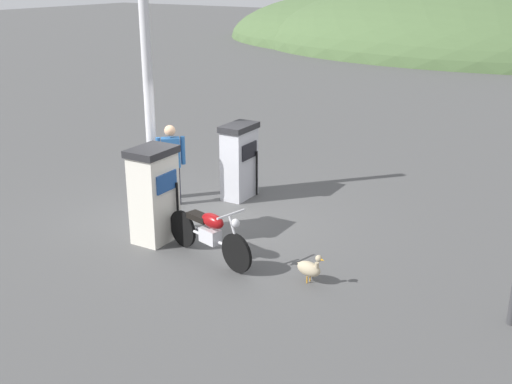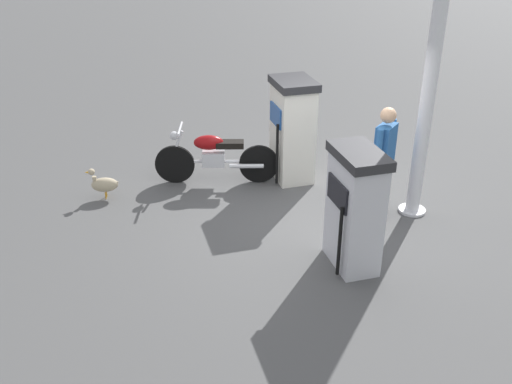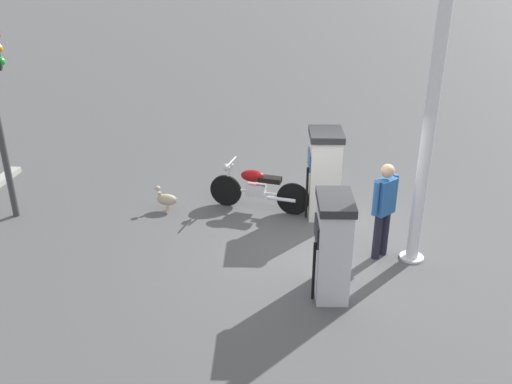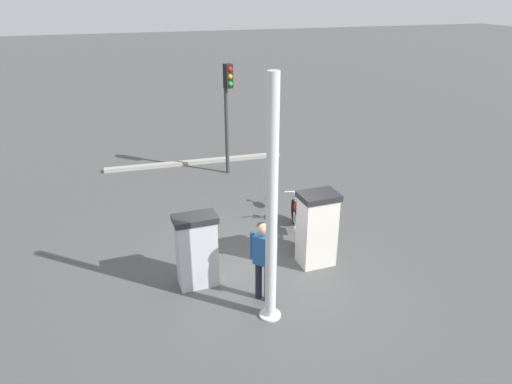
{
  "view_description": "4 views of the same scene",
  "coord_description": "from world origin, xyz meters",
  "px_view_note": "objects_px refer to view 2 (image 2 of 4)",
  "views": [
    {
      "loc": [
        6.8,
        -8.94,
        4.51
      ],
      "look_at": [
        1.19,
        -0.2,
        0.83
      ],
      "focal_mm": 44.12,
      "sensor_mm": 36.0,
      "label": 1
    },
    {
      "loc": [
        2.43,
        7.01,
        4.17
      ],
      "look_at": [
        0.88,
        0.59,
        0.79
      ],
      "focal_mm": 40.33,
      "sensor_mm": 36.0,
      "label": 2
    },
    {
      "loc": [
        0.47,
        8.27,
        4.78
      ],
      "look_at": [
        1.01,
        -0.05,
        1.0
      ],
      "focal_mm": 38.51,
      "sensor_mm": 36.0,
      "label": 3
    },
    {
      "loc": [
        -8.13,
        2.63,
        5.59
      ],
      "look_at": [
        1.44,
        -0.46,
        1.14
      ],
      "focal_mm": 32.45,
      "sensor_mm": 36.0,
      "label": 4
    }
  ],
  "objects_px": {
    "fuel_pump_far": "(355,209)",
    "motorcycle_near_pump": "(215,155)",
    "attendant_person": "(384,155)",
    "canopy_support_pole": "(432,69)",
    "wandering_duck": "(104,184)",
    "fuel_pump_near": "(292,130)"
  },
  "relations": [
    {
      "from": "fuel_pump_far",
      "to": "motorcycle_near_pump",
      "type": "relative_size",
      "value": 0.79
    },
    {
      "from": "attendant_person",
      "to": "canopy_support_pole",
      "type": "distance_m",
      "value": 1.33
    },
    {
      "from": "wandering_duck",
      "to": "motorcycle_near_pump",
      "type": "bearing_deg",
      "value": -175.27
    },
    {
      "from": "fuel_pump_near",
      "to": "canopy_support_pole",
      "type": "relative_size",
      "value": 0.37
    },
    {
      "from": "fuel_pump_near",
      "to": "wandering_duck",
      "type": "distance_m",
      "value": 3.09
    },
    {
      "from": "fuel_pump_near",
      "to": "motorcycle_near_pump",
      "type": "relative_size",
      "value": 0.85
    },
    {
      "from": "fuel_pump_far",
      "to": "wandering_duck",
      "type": "distance_m",
      "value": 4.03
    },
    {
      "from": "fuel_pump_near",
      "to": "fuel_pump_far",
      "type": "relative_size",
      "value": 1.08
    },
    {
      "from": "attendant_person",
      "to": "wandering_duck",
      "type": "distance_m",
      "value": 4.25
    },
    {
      "from": "canopy_support_pole",
      "to": "motorcycle_near_pump",
      "type": "bearing_deg",
      "value": -31.95
    },
    {
      "from": "attendant_person",
      "to": "wandering_duck",
      "type": "xyz_separation_m",
      "value": [
        3.92,
        -1.49,
        -0.7
      ]
    },
    {
      "from": "wandering_duck",
      "to": "canopy_support_pole",
      "type": "xyz_separation_m",
      "value": [
        -4.45,
        1.53,
        1.92
      ]
    },
    {
      "from": "fuel_pump_near",
      "to": "canopy_support_pole",
      "type": "height_order",
      "value": "canopy_support_pole"
    },
    {
      "from": "wandering_duck",
      "to": "canopy_support_pole",
      "type": "relative_size",
      "value": 0.11
    },
    {
      "from": "wandering_duck",
      "to": "fuel_pump_far",
      "type": "bearing_deg",
      "value": 139.47
    },
    {
      "from": "fuel_pump_far",
      "to": "attendant_person",
      "type": "distance_m",
      "value": 1.42
    },
    {
      "from": "motorcycle_near_pump",
      "to": "wandering_duck",
      "type": "bearing_deg",
      "value": 4.73
    },
    {
      "from": "fuel_pump_far",
      "to": "attendant_person",
      "type": "height_order",
      "value": "attendant_person"
    },
    {
      "from": "fuel_pump_far",
      "to": "canopy_support_pole",
      "type": "distance_m",
      "value": 2.24
    },
    {
      "from": "canopy_support_pole",
      "to": "wandering_duck",
      "type": "bearing_deg",
      "value": -18.94
    },
    {
      "from": "attendant_person",
      "to": "fuel_pump_near",
      "type": "bearing_deg",
      "value": -59.72
    },
    {
      "from": "attendant_person",
      "to": "canopy_support_pole",
      "type": "xyz_separation_m",
      "value": [
        -0.53,
        0.04,
        1.22
      ]
    }
  ]
}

